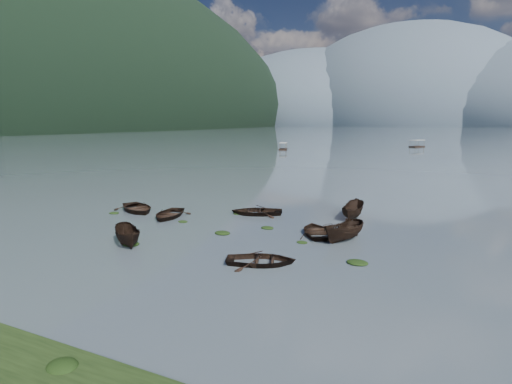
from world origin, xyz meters
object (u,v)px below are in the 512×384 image
at_px(pontoon_left, 283,150).
at_px(pontoon_centre, 417,147).
at_px(rowboat_3, 316,234).
at_px(rowboat_0, 169,217).

relative_size(pontoon_left, pontoon_centre, 0.91).
bearing_deg(pontoon_left, rowboat_3, -84.31).
height_order(pontoon_left, pontoon_centre, pontoon_centre).
distance_m(rowboat_3, pontoon_centre, 113.97).
bearing_deg(rowboat_3, pontoon_centre, -116.43).
bearing_deg(pontoon_centre, rowboat_3, -61.24).
xyz_separation_m(rowboat_0, pontoon_centre, (13.74, 114.29, 0.00)).
height_order(rowboat_0, pontoon_centre, pontoon_centre).
xyz_separation_m(pontoon_left, pontoon_centre, (35.53, 30.16, 0.00)).
relative_size(rowboat_3, pontoon_centre, 0.71).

